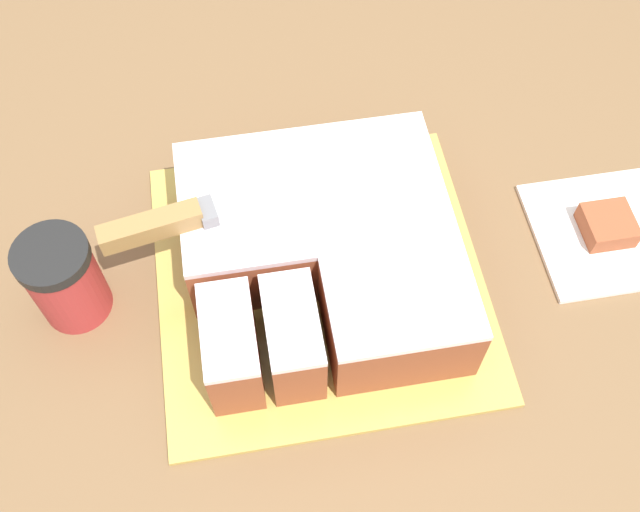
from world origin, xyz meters
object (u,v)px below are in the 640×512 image
at_px(cake_board, 320,279).
at_px(cake, 323,252).
at_px(knife, 200,214).
at_px(brownie, 608,225).
at_px(coffee_cup, 64,279).

distance_m(cake_board, cake, 0.05).
height_order(knife, brownie, knife).
height_order(cake_board, brownie, brownie).
height_order(knife, coffee_cup, knife).
height_order(cake_board, knife, knife).
distance_m(cake, knife, 0.13).
relative_size(cake_board, cake, 1.28).
xyz_separation_m(cake, coffee_cup, (-0.26, 0.01, 0.00)).
distance_m(knife, coffee_cup, 0.15).
distance_m(cake, brownie, 0.32).
bearing_deg(cake_board, brownie, 0.96).
bearing_deg(coffee_cup, knife, 8.84).
bearing_deg(knife, cake, -25.68).
bearing_deg(coffee_cup, cake_board, -2.98).
xyz_separation_m(cake_board, cake, (0.00, 0.00, 0.05)).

